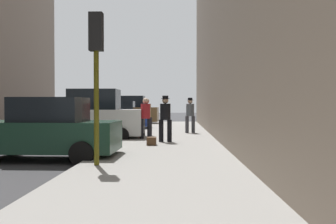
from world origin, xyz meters
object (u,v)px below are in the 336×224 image
at_px(parked_white_van, 91,117).
at_px(parked_bronze_suv, 129,112).
at_px(pedestrian_with_fedora, 165,116).
at_px(pedestrian_in_tan_coat, 147,115).
at_px(parked_blue_sedan, 116,117).
at_px(duffel_bag, 152,141).
at_px(pedestrian_with_beanie, 190,113).
at_px(fire_hydrant, 137,127).
at_px(traffic_light, 96,55).
at_px(pedestrian_in_red_jacket, 145,116).
at_px(parked_dark_green_sedan, 45,130).

relative_size(parked_white_van, parked_bronze_suv, 1.00).
xyz_separation_m(parked_bronze_suv, pedestrian_with_fedora, (3.30, -14.55, 0.10)).
bearing_deg(pedestrian_in_tan_coat, parked_white_van, -157.74).
bearing_deg(parked_blue_sedan, duffel_bag, -73.49).
relative_size(pedestrian_with_fedora, pedestrian_with_beanie, 1.00).
bearing_deg(pedestrian_with_beanie, duffel_bag, -105.22).
relative_size(parked_bronze_suv, fire_hydrant, 6.58).
relative_size(traffic_light, duffel_bag, 8.18).
bearing_deg(parked_white_van, pedestrian_in_tan_coat, 22.26).
distance_m(pedestrian_in_tan_coat, duffel_bag, 4.09).
height_order(parked_blue_sedan, pedestrian_with_beanie, pedestrian_with_beanie).
relative_size(pedestrian_in_red_jacket, duffel_bag, 3.89).
bearing_deg(traffic_light, pedestrian_with_beanie, 75.84).
bearing_deg(parked_dark_green_sedan, parked_white_van, 90.00).
height_order(parked_dark_green_sedan, pedestrian_with_fedora, pedestrian_with_fedora).
bearing_deg(pedestrian_with_beanie, parked_white_van, -148.44).
bearing_deg(parked_dark_green_sedan, fire_hydrant, 76.58).
bearing_deg(pedestrian_with_beanie, parked_blue_sedan, 138.53).
bearing_deg(pedestrian_with_beanie, traffic_light, -104.16).
bearing_deg(parked_bronze_suv, pedestrian_with_beanie, -66.17).
height_order(traffic_light, pedestrian_with_beanie, traffic_light).
bearing_deg(parked_blue_sedan, pedestrian_with_fedora, -68.69).
distance_m(parked_dark_green_sedan, pedestrian_in_tan_coat, 7.05).
height_order(fire_hydrant, pedestrian_with_fedora, pedestrian_with_fedora).
height_order(parked_bronze_suv, duffel_bag, parked_bronze_suv).
relative_size(parked_dark_green_sedan, duffel_bag, 9.65).
relative_size(parked_dark_green_sedan, pedestrian_in_tan_coat, 2.48).
relative_size(traffic_light, pedestrian_in_tan_coat, 2.11).
bearing_deg(parked_white_van, pedestrian_in_red_jacket, -12.70).
distance_m(parked_white_van, pedestrian_with_beanie, 5.17).
xyz_separation_m(pedestrian_with_fedora, pedestrian_in_red_jacket, (-0.88, 1.31, -0.03)).
distance_m(pedestrian_with_beanie, pedestrian_in_red_jacket, 3.81).
bearing_deg(parked_white_van, traffic_light, -75.96).
relative_size(traffic_light, pedestrian_in_red_jacket, 2.11).
xyz_separation_m(traffic_light, pedestrian_in_red_jacket, (0.57, 6.87, -1.65)).
bearing_deg(duffel_bag, parked_dark_green_sedan, -136.92).
xyz_separation_m(pedestrian_with_beanie, pedestrian_in_red_jacket, (-1.98, -3.25, -0.03)).
height_order(parked_white_van, pedestrian_in_red_jacket, parked_white_van).
bearing_deg(parked_blue_sedan, fire_hydrant, -69.11).
height_order(parked_blue_sedan, fire_hydrant, parked_blue_sedan).
bearing_deg(traffic_light, parked_white_van, 104.04).
bearing_deg(pedestrian_with_beanie, pedestrian_in_red_jacket, -121.38).
xyz_separation_m(traffic_light, pedestrian_with_fedora, (1.45, 5.55, -1.62)).
bearing_deg(fire_hydrant, parked_white_van, -133.86).
xyz_separation_m(pedestrian_in_tan_coat, pedestrian_in_red_jacket, (0.08, -1.51, 0.00)).
xyz_separation_m(parked_blue_sedan, pedestrian_with_beanie, (4.41, -3.90, 0.29)).
bearing_deg(traffic_light, pedestrian_in_tan_coat, 86.65).
distance_m(pedestrian_in_tan_coat, pedestrian_in_red_jacket, 1.51).
relative_size(pedestrian_with_beanie, duffel_bag, 4.04).
xyz_separation_m(parked_dark_green_sedan, pedestrian_with_beanie, (4.41, 8.39, 0.29)).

